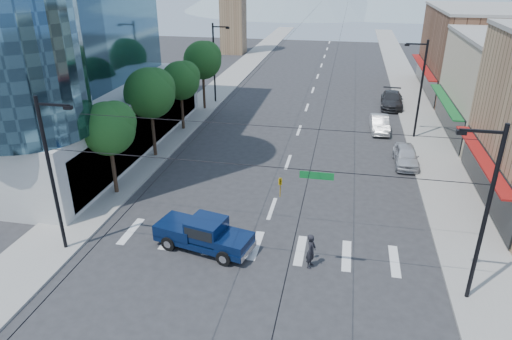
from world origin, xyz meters
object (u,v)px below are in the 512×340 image
object	(u,v)px
pedestrian	(311,251)
pickup_truck	(203,233)
parked_car_mid	(380,124)
parked_car_far	(392,100)
parked_car_near	(406,156)

from	to	relation	value
pedestrian	pickup_truck	bearing A→B (deg)	98.21
pedestrian	parked_car_mid	distance (m)	23.62
pickup_truck	parked_car_mid	distance (m)	25.05
pedestrian	parked_car_far	xyz separation A→B (m)	(6.31, 31.93, -0.14)
pickup_truck	parked_car_far	distance (m)	33.77
parked_car_far	parked_car_mid	bearing A→B (deg)	-98.28
pedestrian	parked_car_mid	world-z (taller)	pedestrian
pickup_truck	parked_car_mid	world-z (taller)	pickup_truck
parked_car_mid	parked_car_far	bearing A→B (deg)	76.01
pickup_truck	pedestrian	size ratio (longest dim) A/B	3.01
parked_car_near	parked_car_far	world-z (taller)	parked_car_far
parked_car_near	pedestrian	bearing A→B (deg)	-112.99
pickup_truck	parked_car_near	bearing A→B (deg)	62.27
pedestrian	parked_car_near	bearing A→B (deg)	-9.26
pickup_truck	parked_car_mid	xyz separation A→B (m)	(10.74, 22.63, -0.24)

